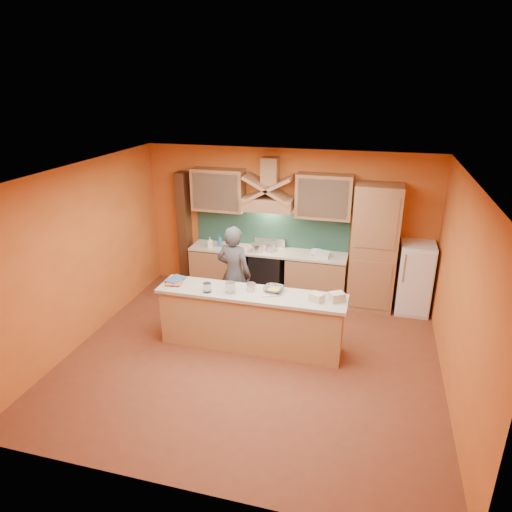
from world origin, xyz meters
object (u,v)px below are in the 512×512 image
(stove, at_px, (267,273))
(fridge, at_px, (414,278))
(mixing_bowl, at_px, (274,289))
(person, at_px, (234,274))
(kitchen_scale, at_px, (251,287))

(stove, distance_m, fridge, 2.71)
(stove, xyz_separation_m, mixing_bowl, (0.53, -1.78, 0.53))
(stove, bearing_deg, person, -105.96)
(kitchen_scale, bearing_deg, fridge, 31.64)
(stove, relative_size, kitchen_scale, 7.96)
(person, distance_m, mixing_bowl, 1.09)
(person, xyz_separation_m, kitchen_scale, (0.50, -0.72, 0.14))
(stove, bearing_deg, mixing_bowl, -73.52)
(stove, height_order, mixing_bowl, mixing_bowl)
(person, relative_size, mixing_bowl, 5.58)
(stove, xyz_separation_m, person, (-0.32, -1.11, 0.41))
(stove, relative_size, fridge, 0.69)
(mixing_bowl, bearing_deg, fridge, 39.41)
(fridge, relative_size, person, 0.76)
(person, distance_m, kitchen_scale, 0.89)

